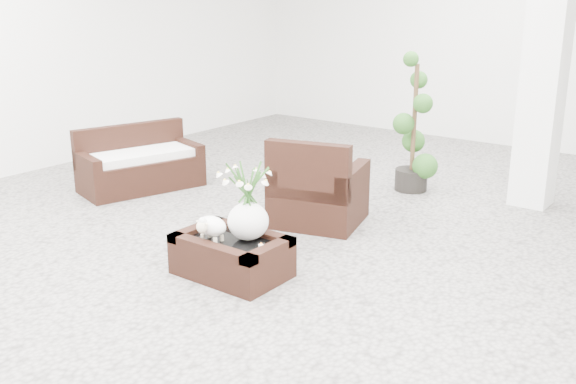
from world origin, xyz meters
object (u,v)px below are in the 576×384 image
Objects in this scene: coffee_table at (232,257)px; topiary at (414,124)px; loveseat at (140,159)px; armchair at (319,179)px.

coffee_table is 0.57× the size of topiary.
coffee_table is at bearing -99.30° from loveseat.
topiary reaches higher than armchair.
topiary reaches higher than coffee_table.
coffee_table is 0.65× the size of loveseat.
coffee_table is 1.57m from armchair.
loveseat is at bearing -143.74° from topiary.
topiary is (2.59, 1.90, 0.42)m from loveseat.
armchair is 0.65× the size of loveseat.
armchair is (-0.18, 1.54, 0.30)m from coffee_table.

